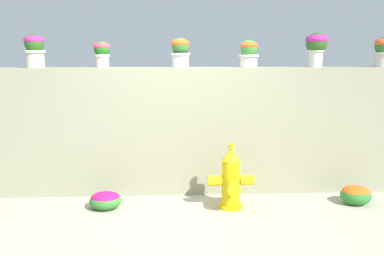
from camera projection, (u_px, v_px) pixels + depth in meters
ground_plane at (179, 220)px, 4.98m from camera, size 24.00×24.00×0.00m
stone_wall at (177, 131)px, 5.84m from camera, size 6.51×0.31×1.75m
potted_plant_1 at (34, 48)px, 5.54m from camera, size 0.28×0.28×0.44m
potted_plant_2 at (102, 52)px, 5.62m from camera, size 0.22×0.22×0.34m
potted_plant_3 at (180, 50)px, 5.68m from camera, size 0.26×0.26×0.39m
potted_plant_4 at (249, 52)px, 5.71m from camera, size 0.27×0.27×0.36m
potted_plant_5 at (316, 45)px, 5.74m from camera, size 0.30×0.30×0.46m
potted_plant_6 at (384, 50)px, 5.75m from camera, size 0.28×0.28×0.41m
fire_hydrant at (231, 180)px, 5.31m from camera, size 0.58×0.46×0.82m
flower_bush_left at (105, 200)px, 5.33m from camera, size 0.40×0.36×0.22m
flower_bush_right at (356, 194)px, 5.50m from camera, size 0.39×0.36×0.25m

